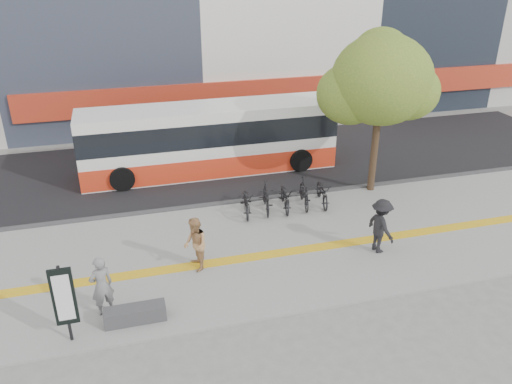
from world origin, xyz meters
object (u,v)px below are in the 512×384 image
object	(u,v)px
bench	(135,314)
bus	(209,141)
seated_woman	(102,286)
pedestrian_dark	(381,226)
pedestrian_tan	(195,245)
signboard	(64,298)
street_tree	(379,81)

from	to	relation	value
bench	bus	bearing A→B (deg)	68.36
seated_woman	pedestrian_dark	world-z (taller)	pedestrian_dark
bus	pedestrian_dark	world-z (taller)	bus
bus	pedestrian_dark	bearing A→B (deg)	-63.96
bus	pedestrian_tan	xyz separation A→B (m)	(-1.89, -7.67, -0.50)
bus	seated_woman	world-z (taller)	bus
bench	pedestrian_tan	xyz separation A→B (m)	(1.96, 2.03, 0.63)
bench	signboard	distance (m)	1.94
bench	seated_woman	size ratio (longest dim) A/B	0.92
bus	pedestrian_tan	size ratio (longest dim) A/B	6.42
signboard	pedestrian_dark	distance (m)	9.63
street_tree	bus	world-z (taller)	street_tree
bus	pedestrian_tan	world-z (taller)	bus
street_tree	pedestrian_tan	world-z (taller)	street_tree
street_tree	seated_woman	bearing A→B (deg)	-152.81
bench	street_tree	distance (m)	12.23
bench	signboard	bearing A→B (deg)	-169.19
seated_woman	pedestrian_tan	distance (m)	3.08
seated_woman	pedestrian_dark	bearing A→B (deg)	163.38
signboard	pedestrian_tan	world-z (taller)	signboard
signboard	street_tree	world-z (taller)	street_tree
street_tree	seated_woman	world-z (taller)	street_tree
bench	bus	xyz separation A→B (m)	(3.85, 9.70, 1.14)
bus	seated_woman	bearing A→B (deg)	-116.93
signboard	street_tree	size ratio (longest dim) A/B	0.35
seated_woman	pedestrian_tan	bearing A→B (deg)	-174.90
seated_woman	pedestrian_dark	xyz separation A→B (m)	(8.63, 0.90, 0.05)
signboard	bus	distance (m)	11.39
street_tree	pedestrian_dark	bearing A→B (deg)	-113.06
street_tree	pedestrian_dark	world-z (taller)	street_tree
pedestrian_dark	bench	bearing A→B (deg)	91.61
street_tree	bench	bearing A→B (deg)	-148.38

